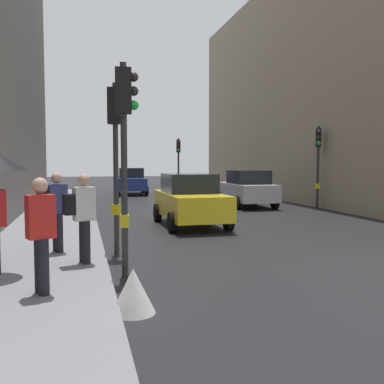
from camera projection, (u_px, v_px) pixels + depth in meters
The scene contains 14 objects.
ground_plane at pixel (365, 267), 9.21m from camera, with size 120.00×120.00×0.00m, color black.
sidewalk_kerb at pixel (52, 231), 13.44m from camera, with size 2.74×40.00×0.16m, color gray.
building_facade_right at pixel (353, 96), 28.34m from camera, with size 12.00×24.53×12.75m, color gray.
traffic_light_far_median at pixel (178, 156), 30.17m from camera, with size 0.25×0.43×3.75m.
traffic_light_near_right at pixel (116, 137), 10.31m from camera, with size 0.45×0.35×3.98m.
traffic_light_near_left at pixel (125, 130), 8.31m from camera, with size 0.44×0.27×4.00m.
traffic_light_mid_street at pixel (318, 152), 20.40m from camera, with size 0.34×0.45×3.79m.
car_blue_van at pixel (131, 181), 29.95m from camera, with size 2.17×4.28×1.76m.
car_silver_hatchback at pixel (247, 188), 21.64m from camera, with size 2.07×4.23×1.76m.
car_yellow_taxi at pixel (190, 200), 15.15m from camera, with size 2.03×4.21×1.76m.
pedestrian_with_black_backpack at pixel (82, 213), 8.76m from camera, with size 0.65×0.43×1.77m.
pedestrian_with_grey_backpack at pixel (55, 207), 9.85m from camera, with size 0.66×0.48×1.77m.
pedestrian_in_red_jacket at pixel (41, 230), 6.72m from camera, with size 0.47×0.39×1.77m.
warning_sign_triangle at pixel (133, 291), 6.36m from camera, with size 0.64×0.64×0.65m, color silver.
Camera 1 is at (-5.66, -7.95, 2.16)m, focal length 41.73 mm.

